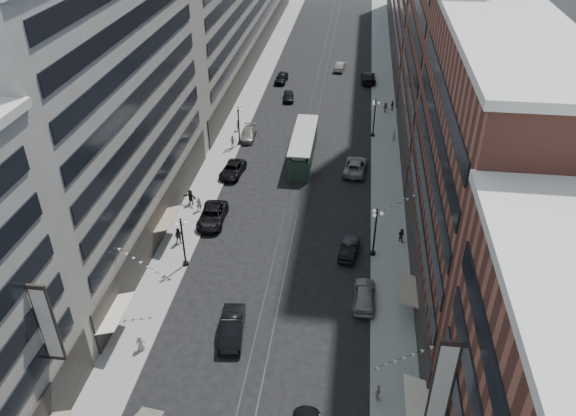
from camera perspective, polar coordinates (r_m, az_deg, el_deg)
The scene contains 34 objects.
ground at distance 82.17m, azimuth 2.13°, elevation 7.60°, with size 220.00×220.00×0.00m, color black.
sidewalk_west at distance 92.67m, azimuth -4.18°, elevation 10.62°, with size 4.00×180.00×0.15m, color gray.
sidewalk_east at distance 91.15m, azimuth 9.74°, elevation 9.83°, with size 4.00×180.00×0.15m, color gray.
rail_west at distance 91.33m, azimuth 2.29°, elevation 10.29°, with size 0.12×180.00×0.02m, color #2D2D33.
rail_east at distance 91.24m, azimuth 3.18°, elevation 10.24°, with size 0.12×180.00×0.02m, color #2D2D33.
building_west_mid at distance 56.59m, azimuth -17.99°, elevation 9.42°, with size 8.00×36.00×28.00m, color gray.
building_east_mid at distance 49.12m, azimuth 18.86°, elevation 2.99°, with size 8.00×30.00×24.00m, color brown.
lamppost_sw_far at distance 55.05m, azimuth -10.63°, elevation -3.25°, with size 1.03×1.14×5.52m.
lamppost_sw_mid at distance 77.66m, azimuth -5.03°, elevation 8.45°, with size 1.03×1.14×5.52m.
lamppost_se_far at distance 56.12m, azimuth 8.84°, elevation -2.28°, with size 1.03×1.14×5.52m.
lamppost_se_mid at distance 80.70m, azimuth 8.77°, elevation 9.16°, with size 1.03×1.14×5.52m.
streetcar at distance 74.34m, azimuth 1.57°, elevation 6.16°, with size 2.84×12.84×3.55m.
car_2 at distance 62.31m, azimuth -7.70°, elevation -0.79°, with size 2.70×5.85×1.63m, color black.
car_4 at distance 51.84m, azimuth 7.77°, elevation -8.76°, with size 2.03×5.04×1.72m, color slate.
car_5 at distance 48.59m, azimuth -5.70°, elevation -12.01°, with size 1.87×5.37×1.77m, color black.
pedestrian_1 at distance 48.66m, azimuth -14.77°, elevation -13.10°, with size 0.74×0.40×1.52m, color #AAA48D.
pedestrian_2 at distance 59.21m, azimuth -11.03°, elevation -2.82°, with size 0.91×0.50×1.87m, color black.
pedestrian_4 at distance 44.38m, azimuth 9.09°, elevation -17.96°, with size 0.90×0.41×1.53m, color beige.
car_7 at distance 71.20m, azimuth -5.66°, elevation 3.89°, with size 2.42×5.24×1.46m, color black.
car_8 at distance 80.39m, azimuth -4.08°, elevation 7.50°, with size 1.98×4.88×1.42m, color slate.
car_9 at distance 101.19m, azimuth -0.68°, elevation 13.09°, with size 1.90×4.72×1.61m, color black.
car_10 at distance 57.32m, azimuth 6.25°, elevation -4.11°, with size 1.57×4.52×1.49m, color black.
car_11 at distance 72.06m, azimuth 6.85°, elevation 4.26°, with size 2.70×5.85×1.63m, color slate.
car_12 at distance 102.21m, azimuth 8.17°, elevation 13.01°, with size 2.42×5.96×1.73m, color black.
car_13 at distance 93.37m, azimuth 0.05°, elevation 11.29°, with size 1.66×4.11×1.40m, color black.
car_14 at distance 107.59m, azimuth 5.32°, elevation 14.15°, with size 1.60×4.59×1.51m, color gray.
pedestrian_5 at distance 65.49m, azimuth -9.89°, elevation 1.09°, with size 1.73×0.50×1.86m, color black.
pedestrian_6 at distance 77.61m, azimuth -5.64°, elevation 6.71°, with size 1.03×0.47×1.76m, color #BDAE9C.
pedestrian_7 at distance 59.78m, azimuth 11.44°, elevation -2.70°, with size 0.74×0.41×1.53m, color black.
pedestrian_8 at distance 80.44m, azimuth 10.68°, elevation 7.26°, with size 0.63×0.42×1.73m, color #BAAE9A.
pedestrian_9 at distance 89.65m, azimuth 9.87°, elevation 10.01°, with size 1.00×0.41×1.54m, color black.
pedestrian_extra_0 at distance 82.64m, azimuth -5.06°, elevation 8.38°, with size 0.78×0.43×1.61m, color beige.
pedestrian_extra_1 at distance 64.18m, azimuth -9.05°, elevation 0.41°, with size 0.64×0.42×1.76m, color gray.
pedestrian_extra_2 at distance 90.78m, azimuth 10.56°, elevation 10.23°, with size 0.90×0.41×1.53m, color black.
Camera 1 is at (6.35, -14.05, 35.04)m, focal length 35.00 mm.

